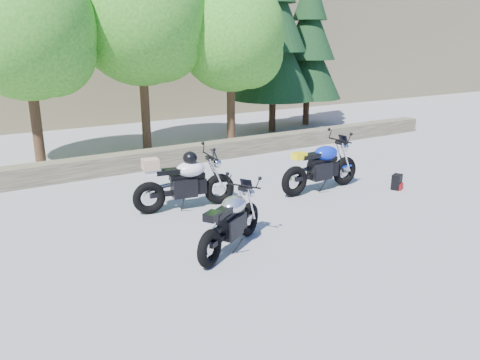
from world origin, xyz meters
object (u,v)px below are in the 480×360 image
object	(u,v)px
silver_bike	(231,222)
backpack	(397,182)
blue_bike	(321,167)
white_bike	(184,181)

from	to	relation	value
silver_bike	backpack	distance (m)	5.16
backpack	silver_bike	bearing A→B (deg)	165.76
silver_bike	blue_bike	world-z (taller)	blue_bike
silver_bike	blue_bike	bearing A→B (deg)	-5.13
white_bike	blue_bike	bearing A→B (deg)	-0.99
blue_bike	backpack	bearing A→B (deg)	-31.48
backpack	blue_bike	bearing A→B (deg)	127.16
silver_bike	backpack	world-z (taller)	silver_bike
white_bike	backpack	world-z (taller)	white_bike
white_bike	blue_bike	size ratio (longest dim) A/B	0.96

